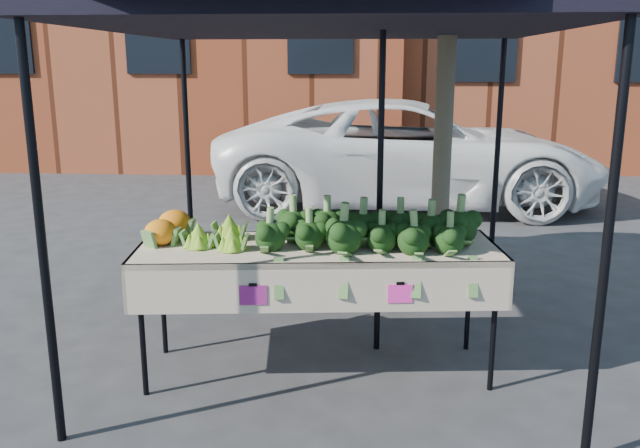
{
  "coord_description": "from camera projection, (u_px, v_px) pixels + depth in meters",
  "views": [
    {
      "loc": [
        0.38,
        -4.33,
        2.08
      ],
      "look_at": [
        0.06,
        0.1,
        1.0
      ],
      "focal_mm": 37.04,
      "sensor_mm": 36.0,
      "label": 1
    }
  ],
  "objects": [
    {
      "name": "canopy",
      "position": [
        331.0,
        165.0,
        4.73
      ],
      "size": [
        3.16,
        3.16,
        2.74
      ],
      "primitive_type": null,
      "color": "black",
      "rests_on": "ground"
    },
    {
      "name": "broccoli_heap",
      "position": [
        367.0,
        224.0,
        4.36
      ],
      "size": [
        1.5,
        0.6,
        0.29
      ],
      "primitive_type": "ellipsoid",
      "color": "black",
      "rests_on": "table"
    },
    {
      "name": "romanesco_cluster",
      "position": [
        218.0,
        228.0,
        4.4
      ],
      "size": [
        0.46,
        0.5,
        0.23
      ],
      "primitive_type": "ellipsoid",
      "color": "#6FA430",
      "rests_on": "table"
    },
    {
      "name": "ground",
      "position": [
        311.0,
        363.0,
        4.71
      ],
      "size": [
        90.0,
        90.0,
        0.0
      ],
      "primitive_type": "plane",
      "color": "#28282A"
    },
    {
      "name": "table",
      "position": [
        318.0,
        309.0,
        4.5
      ],
      "size": [
        2.47,
        1.04,
        0.9
      ],
      "color": "#BDAA92",
      "rests_on": "ground"
    },
    {
      "name": "cauliflower_pair",
      "position": [
        168.0,
        226.0,
        4.51
      ],
      "size": [
        0.26,
        0.46,
        0.2
      ],
      "primitive_type": "ellipsoid",
      "color": "orange",
      "rests_on": "table"
    },
    {
      "name": "street_tree",
      "position": [
        447.0,
        48.0,
        5.26
      ],
      "size": [
        2.23,
        2.23,
        4.4
      ],
      "primitive_type": null,
      "color": "#1E4C14",
      "rests_on": "ground"
    },
    {
      "name": "vehicle",
      "position": [
        413.0,
        9.0,
        9.35
      ],
      "size": [
        1.6,
        2.63,
        5.67
      ],
      "primitive_type": "imported",
      "rotation": [
        0.0,
        0.0,
        1.58
      ],
      "color": "white",
      "rests_on": "ground"
    }
  ]
}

